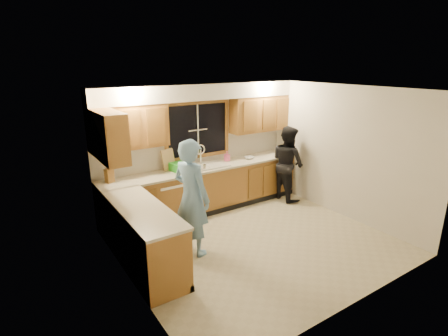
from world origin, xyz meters
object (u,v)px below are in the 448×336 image
at_px(soap_bottle, 227,156).
at_px(bowl, 249,158).
at_px(woman, 287,163).
at_px(stove, 159,256).
at_px(man, 192,198).
at_px(dish_crate, 181,167).
at_px(sink, 206,169).
at_px(dishwasher, 167,200).
at_px(knife_block, 109,176).

bearing_deg(soap_bottle, bowl, -15.89).
distance_m(woman, soap_bottle, 1.34).
height_order(stove, woman, woman).
distance_m(man, bowl, 2.41).
distance_m(man, dish_crate, 1.40).
relative_size(man, soap_bottle, 9.00).
bearing_deg(woman, soap_bottle, 69.53).
relative_size(dish_crate, soap_bottle, 1.64).
relative_size(stove, dish_crate, 2.70).
relative_size(woman, bowl, 8.20).
bearing_deg(dish_crate, stove, -124.46).
bearing_deg(sink, soap_bottle, 9.59).
height_order(woman, bowl, woman).
height_order(dishwasher, knife_block, knife_block).
xyz_separation_m(man, dish_crate, (0.48, 1.31, 0.08)).
bearing_deg(knife_block, dish_crate, -21.58).
relative_size(dishwasher, bowl, 4.18).
bearing_deg(man, soap_bottle, -66.96).
relative_size(sink, woman, 0.53).
bearing_deg(stove, woman, 21.19).
xyz_separation_m(sink, dish_crate, (-0.53, 0.02, 0.13)).
bearing_deg(man, dishwasher, -25.33).
relative_size(sink, knife_block, 3.60).
height_order(knife_block, bowl, knife_block).
xyz_separation_m(knife_block, dish_crate, (1.31, -0.06, -0.04)).
distance_m(woman, knife_block, 3.67).
xyz_separation_m(dishwasher, woman, (2.63, -0.42, 0.39)).
bearing_deg(bowl, man, -148.70).
bearing_deg(dish_crate, soap_bottle, 3.98).
height_order(woman, knife_block, woman).
relative_size(man, knife_block, 7.66).
xyz_separation_m(man, knife_block, (-0.83, 1.37, 0.13)).
bearing_deg(dish_crate, dishwasher, -173.73).
xyz_separation_m(dishwasher, man, (-0.16, -1.28, 0.50)).
distance_m(man, soap_bottle, 2.11).
bearing_deg(dishwasher, stove, -117.69).
xyz_separation_m(man, woman, (2.79, 0.85, -0.11)).
distance_m(soap_bottle, bowl, 0.50).
xyz_separation_m(stove, man, (0.79, 0.53, 0.46)).
bearing_deg(dishwasher, bowl, -0.70).
relative_size(dishwasher, dish_crate, 2.46).
bearing_deg(dish_crate, bowl, -2.10).
height_order(sink, dish_crate, sink).
height_order(dishwasher, man, man).
relative_size(dishwasher, stove, 0.91).
distance_m(knife_block, bowl, 2.90).
relative_size(stove, soap_bottle, 4.43).
height_order(dishwasher, dish_crate, dish_crate).
bearing_deg(man, sink, -56.22).
bearing_deg(man, bowl, -76.85).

